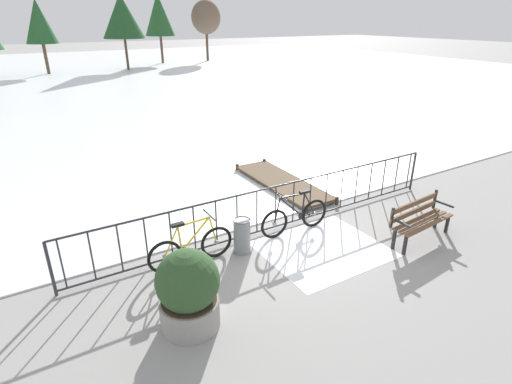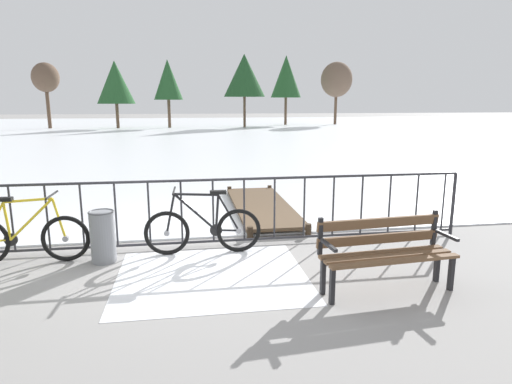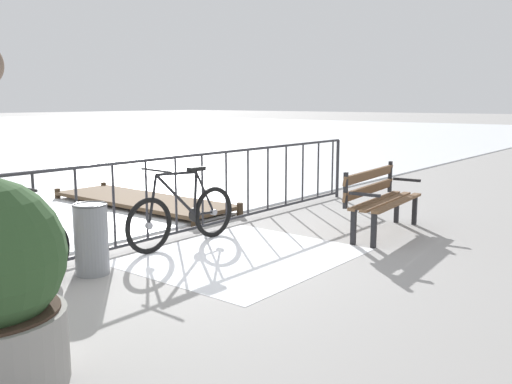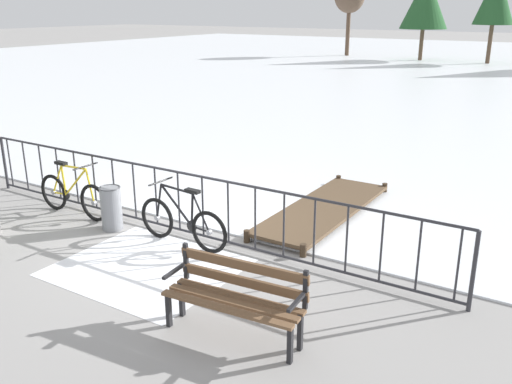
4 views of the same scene
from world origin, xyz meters
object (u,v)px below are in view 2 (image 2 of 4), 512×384
at_px(bicycle_second, 25,238).
at_px(trash_bin, 103,236).
at_px(park_bench, 385,248).
at_px(bicycle_near_railing, 203,229).

distance_m(bicycle_second, trash_bin, 1.05).
bearing_deg(bicycle_second, trash_bin, -5.71).
height_order(park_bench, trash_bin, park_bench).
bearing_deg(bicycle_near_railing, trash_bin, -175.08).
bearing_deg(bicycle_second, park_bench, -19.21).
xyz_separation_m(bicycle_second, trash_bin, (1.05, -0.10, 0.00)).
xyz_separation_m(bicycle_near_railing, trash_bin, (-1.40, -0.12, 0.00)).
height_order(bicycle_near_railing, bicycle_second, same).
distance_m(bicycle_second, park_bench, 4.79).
bearing_deg(trash_bin, bicycle_second, 174.29).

